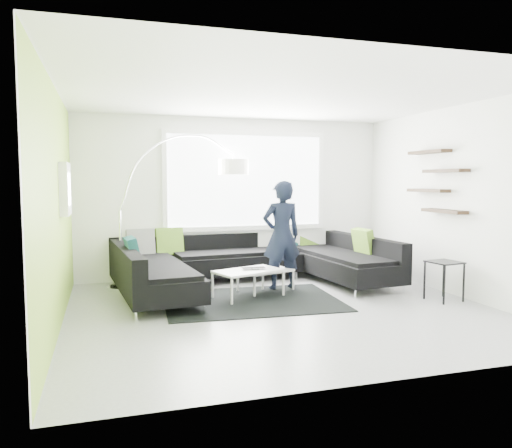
{
  "coord_description": "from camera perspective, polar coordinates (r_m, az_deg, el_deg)",
  "views": [
    {
      "loc": [
        -2.22,
        -6.11,
        1.71
      ],
      "look_at": [
        -0.09,
        0.9,
        1.07
      ],
      "focal_mm": 35.0,
      "sensor_mm": 36.0,
      "label": 1
    }
  ],
  "objects": [
    {
      "name": "laptop",
      "position": [
        7.31,
        -0.21,
        -5.15
      ],
      "size": [
        0.38,
        0.27,
        0.03
      ],
      "primitive_type": "imported",
      "rotation": [
        0.0,
        0.0,
        -0.07
      ],
      "color": "black",
      "rests_on": "coffee_table"
    },
    {
      "name": "ground",
      "position": [
        6.72,
        3.01,
        -9.73
      ],
      "size": [
        5.5,
        5.5,
        0.0
      ],
      "primitive_type": "plane",
      "color": "gray",
      "rests_on": "ground"
    },
    {
      "name": "coffee_table",
      "position": [
        7.53,
        0.17,
        -6.53
      ],
      "size": [
        1.41,
        1.09,
        0.41
      ],
      "primitive_type": "cube",
      "rotation": [
        0.0,
        0.0,
        0.34
      ],
      "color": "white",
      "rests_on": "ground"
    },
    {
      "name": "sectional_sofa",
      "position": [
        7.92,
        -0.34,
        -4.55
      ],
      "size": [
        4.36,
        2.94,
        0.89
      ],
      "rotation": [
        0.0,
        0.0,
        0.09
      ],
      "color": "black",
      "rests_on": "ground"
    },
    {
      "name": "room_shell",
      "position": [
        6.7,
        2.78,
        5.87
      ],
      "size": [
        5.54,
        5.04,
        2.82
      ],
      "color": "white",
      "rests_on": "ground"
    },
    {
      "name": "person",
      "position": [
        7.81,
        2.93,
        -1.3
      ],
      "size": [
        0.65,
        0.45,
        1.7
      ],
      "primitive_type": "imported",
      "rotation": [
        0.0,
        0.0,
        3.17
      ],
      "color": "black",
      "rests_on": "ground"
    },
    {
      "name": "side_table",
      "position": [
        7.62,
        20.68,
        -6.11
      ],
      "size": [
        0.47,
        0.47,
        0.56
      ],
      "primitive_type": "cube",
      "rotation": [
        0.0,
        0.0,
        0.15
      ],
      "color": "black",
      "rests_on": "ground"
    },
    {
      "name": "arc_lamp",
      "position": [
        8.03,
        -15.3,
        1.48
      ],
      "size": [
        2.46,
        1.37,
        2.48
      ],
      "primitive_type": null,
      "rotation": [
        0.0,
        0.0,
        0.19
      ],
      "color": "silver",
      "rests_on": "ground"
    },
    {
      "name": "rug",
      "position": [
        7.15,
        -0.48,
        -8.77
      ],
      "size": [
        2.55,
        1.93,
        0.01
      ],
      "primitive_type": "cube",
      "rotation": [
        0.0,
        0.0,
        -0.06
      ],
      "color": "black",
      "rests_on": "ground"
    }
  ]
}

